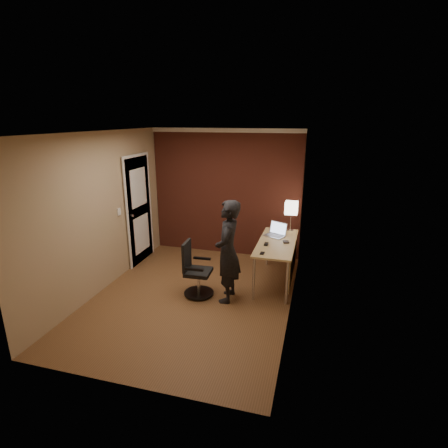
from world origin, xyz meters
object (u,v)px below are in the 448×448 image
at_px(desk_lamp, 291,208).
at_px(phone, 262,253).
at_px(wallet, 286,242).
at_px(person, 228,251).
at_px(laptop, 276,232).
at_px(office_chair, 195,272).
at_px(desk, 281,249).
at_px(mouse, 266,244).

relative_size(desk_lamp, phone, 4.65).
bearing_deg(wallet, person, -135.50).
bearing_deg(phone, laptop, 85.46).
bearing_deg(wallet, phone, -117.22).
xyz_separation_m(phone, office_chair, (-1.01, -0.20, -0.36)).
xyz_separation_m(wallet, person, (-0.78, -0.77, 0.04)).
bearing_deg(desk_lamp, wallet, -90.59).
bearing_deg(phone, wallet, 64.43).
bearing_deg(phone, desk_lamp, 77.87).
height_order(desk, desk_lamp, desk_lamp).
bearing_deg(office_chair, laptop, 44.30).
bearing_deg(office_chair, phone, 10.95).
height_order(desk_lamp, mouse, desk_lamp).
distance_m(phone, office_chair, 1.09).
relative_size(desk, mouse, 15.00).
height_order(mouse, phone, mouse).
bearing_deg(office_chair, person, 0.29).
height_order(desk, wallet, wallet).
xyz_separation_m(laptop, office_chair, (-1.11, -1.08, -0.41)).
bearing_deg(laptop, mouse, -100.44).
height_order(desk_lamp, phone, desk_lamp).
bearing_deg(laptop, desk_lamp, 59.58).
height_order(wallet, person, person).
distance_m(desk_lamp, person, 1.68).
bearing_deg(phone, mouse, 91.40).
bearing_deg(desk_lamp, phone, -103.78).
distance_m(laptop, mouse, 0.52).
bearing_deg(phone, office_chair, -167.40).
relative_size(desk_lamp, mouse, 5.35).
relative_size(desk, wallet, 13.64).
relative_size(laptop, phone, 3.57).
bearing_deg(mouse, phone, -89.60).
relative_size(desk, laptop, 3.66).
height_order(office_chair, person, person).
distance_m(desk, office_chair, 1.47).
relative_size(laptop, mouse, 4.10).
distance_m(mouse, wallet, 0.36).
xyz_separation_m(desk, desk_lamp, (0.08, 0.66, 0.55)).
xyz_separation_m(phone, wallet, (0.30, 0.58, 0.01)).
bearing_deg(person, desk_lamp, 148.31).
height_order(phone, office_chair, office_chair).
height_order(mouse, wallet, mouse).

